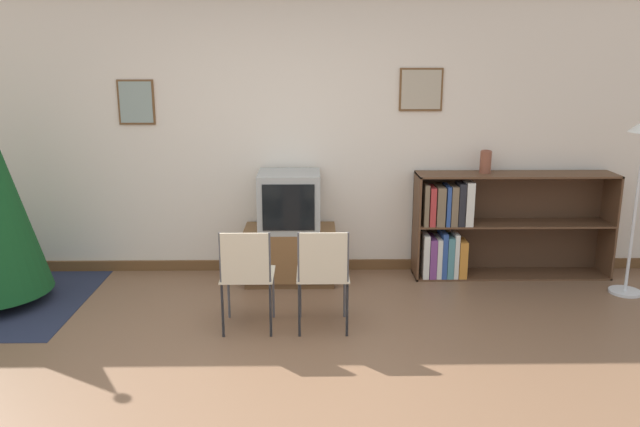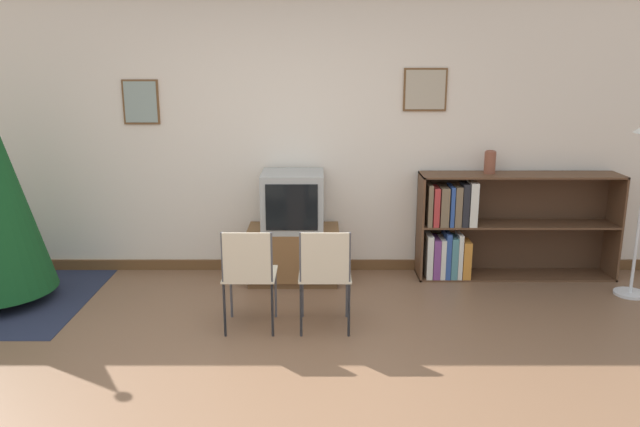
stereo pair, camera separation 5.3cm
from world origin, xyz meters
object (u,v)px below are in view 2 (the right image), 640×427
at_px(television, 290,201).
at_px(folding_chair_right, 322,273).
at_px(folding_chair_left, 246,273).
at_px(vase, 487,162).
at_px(tv_console, 291,254).
at_px(bookshelf, 478,228).

relative_size(television, folding_chair_right, 0.69).
relative_size(television, folding_chair_left, 0.69).
xyz_separation_m(folding_chair_right, vase, (1.55, 1.29, 0.64)).
xyz_separation_m(tv_console, television, (0.00, -0.00, 0.52)).
height_order(tv_console, folding_chair_right, folding_chair_right).
bearing_deg(folding_chair_right, tv_console, 104.06).
xyz_separation_m(television, bookshelf, (1.78, 0.10, -0.29)).
bearing_deg(vase, folding_chair_left, -148.78).
distance_m(tv_console, vase, 2.03).
bearing_deg(bookshelf, folding_chair_right, -140.10).
relative_size(folding_chair_left, bookshelf, 0.44).
distance_m(television, vase, 1.87).
distance_m(folding_chair_left, vase, 2.57).
relative_size(television, bookshelf, 0.30).
relative_size(television, vase, 2.63).
distance_m(folding_chair_left, bookshelf, 2.42).
bearing_deg(television, tv_console, 90.00).
xyz_separation_m(tv_console, vase, (1.84, 0.14, 0.86)).
bearing_deg(folding_chair_right, folding_chair_left, 180.00).
height_order(tv_console, vase, vase).
xyz_separation_m(television, folding_chair_right, (0.29, -1.15, -0.30)).
bearing_deg(television, vase, 4.34).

